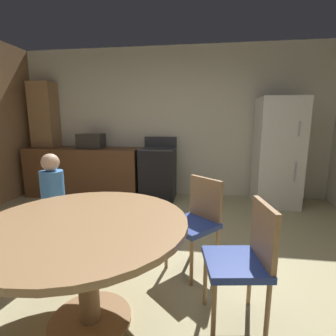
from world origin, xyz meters
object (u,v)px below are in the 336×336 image
(microwave, at_px, (91,141))
(person_child, at_px, (54,205))
(refrigerator, at_px, (277,153))
(chair_east, at_px, (245,256))
(dining_table, at_px, (86,242))
(chair_northeast, at_px, (197,218))
(oven_range, at_px, (158,173))

(microwave, bearing_deg, person_child, -75.12)
(refrigerator, xyz_separation_m, chair_east, (-0.91, -2.69, -0.38))
(microwave, xyz_separation_m, chair_east, (2.33, -2.74, -0.53))
(dining_table, bearing_deg, chair_east, 8.56)
(microwave, xyz_separation_m, person_child, (0.57, -2.15, -0.45))
(refrigerator, relative_size, chair_northeast, 2.02)
(oven_range, relative_size, person_child, 1.01)
(person_child, bearing_deg, oven_range, 119.84)
(chair_northeast, relative_size, chair_east, 1.00)
(chair_northeast, height_order, chair_east, same)
(oven_range, xyz_separation_m, person_child, (-0.67, -2.15, 0.11))
(oven_range, distance_m, chair_northeast, 2.24)
(dining_table, bearing_deg, chair_northeast, 47.96)
(chair_northeast, bearing_deg, oven_range, -118.41)
(dining_table, distance_m, chair_northeast, 1.08)
(oven_range, height_order, refrigerator, refrigerator)
(chair_northeast, bearing_deg, person_child, -46.22)
(oven_range, height_order, dining_table, oven_range)
(microwave, height_order, chair_northeast, microwave)
(chair_east, distance_m, person_child, 1.86)
(dining_table, bearing_deg, oven_range, 90.62)
(chair_northeast, relative_size, person_child, 0.80)
(dining_table, relative_size, chair_east, 1.55)
(refrigerator, bearing_deg, chair_east, -108.66)
(chair_east, bearing_deg, microwave, -58.20)
(microwave, bearing_deg, oven_range, 0.17)
(microwave, relative_size, chair_northeast, 0.51)
(person_child, bearing_deg, dining_table, 0.00)
(dining_table, xyz_separation_m, chair_northeast, (0.72, 0.79, -0.11))
(refrigerator, xyz_separation_m, dining_table, (-1.97, -2.85, -0.27))
(microwave, relative_size, dining_table, 0.33)
(oven_range, relative_size, chair_east, 1.26)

